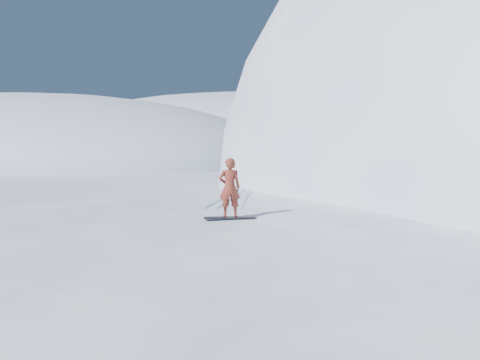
# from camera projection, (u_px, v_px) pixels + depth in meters

# --- Properties ---
(ground) EXTENTS (400.00, 400.00, 0.00)m
(ground) POSITION_uv_depth(u_px,v_px,m) (200.00, 290.00, 13.79)
(ground) COLOR white
(ground) RESTS_ON ground
(near_ridge) EXTENTS (36.00, 28.00, 4.80)m
(near_ridge) POSITION_uv_depth(u_px,v_px,m) (256.00, 267.00, 16.29)
(near_ridge) COLOR white
(near_ridge) RESTS_ON ground
(peak_shoulder) EXTENTS (28.00, 24.00, 18.00)m
(peak_shoulder) POSITION_uv_depth(u_px,v_px,m) (453.00, 209.00, 29.38)
(peak_shoulder) COLOR white
(peak_shoulder) RESTS_ON ground
(far_ridge_a) EXTENTS (120.00, 70.00, 28.00)m
(far_ridge_a) POSITION_uv_depth(u_px,v_px,m) (19.00, 160.00, 92.88)
(far_ridge_a) COLOR white
(far_ridge_a) RESTS_ON ground
(far_ridge_c) EXTENTS (140.00, 90.00, 36.00)m
(far_ridge_c) POSITION_uv_depth(u_px,v_px,m) (229.00, 154.00, 130.24)
(far_ridge_c) COLOR white
(far_ridge_c) RESTS_ON ground
(wind_bumps) EXTENTS (16.00, 14.40, 1.00)m
(wind_bumps) POSITION_uv_depth(u_px,v_px,m) (209.00, 269.00, 15.97)
(wind_bumps) COLOR white
(wind_bumps) RESTS_ON ground
(snowboard) EXTENTS (1.60, 1.01, 0.03)m
(snowboard) POSITION_uv_depth(u_px,v_px,m) (230.00, 217.00, 13.42)
(snowboard) COLOR black
(snowboard) RESTS_ON near_ridge
(snowboarder) EXTENTS (0.81, 0.70, 1.86)m
(snowboarder) POSITION_uv_depth(u_px,v_px,m) (230.00, 188.00, 13.33)
(snowboarder) COLOR maroon
(snowboarder) RESTS_ON snowboard
(vapor_plume) EXTENTS (8.75, 7.00, 6.12)m
(vapor_plume) POSITION_uv_depth(u_px,v_px,m) (59.00, 167.00, 71.12)
(vapor_plume) COLOR white
(vapor_plume) RESTS_ON ground
(board_tracks) EXTENTS (2.03, 5.97, 0.04)m
(board_tracks) POSITION_uv_depth(u_px,v_px,m) (235.00, 197.00, 18.07)
(board_tracks) COLOR silver
(board_tracks) RESTS_ON ground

